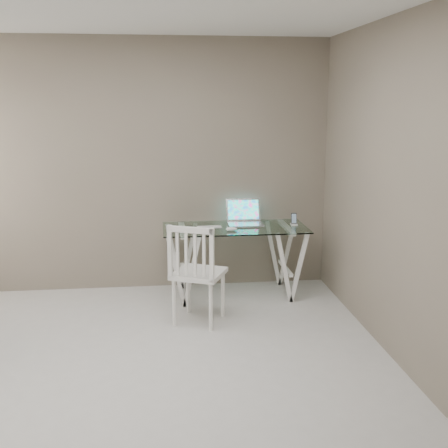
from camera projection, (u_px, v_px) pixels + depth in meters
name	position (u px, v px, depth m)	size (l,w,h in m)	color
room	(126.00, 151.00, 3.77)	(4.50, 4.52, 2.71)	#B9B6B1
desk	(235.00, 260.00, 5.95)	(1.50, 0.70, 0.75)	silver
chair	(196.00, 270.00, 5.13)	(0.58, 0.58, 0.96)	white
laptop	(245.00, 218.00, 6.02)	(0.37, 0.34, 0.25)	silver
keyboard	(209.00, 227.00, 5.85)	(0.27, 0.12, 0.01)	silver
mouse	(231.00, 229.00, 5.70)	(0.12, 0.07, 0.04)	white
phone_dock	(294.00, 222.00, 5.96)	(0.07, 0.07, 0.13)	white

